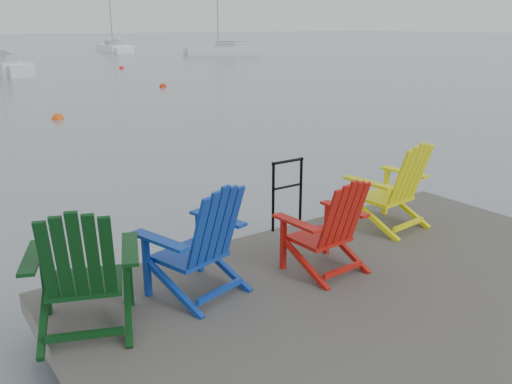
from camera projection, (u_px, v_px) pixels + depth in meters
ground at (424, 360)px, 5.07m from camera, size 400.00×400.00×0.00m
dock at (428, 327)px, 4.97m from camera, size 6.00×5.00×1.40m
handrail at (287, 187)px, 6.83m from camera, size 0.48×0.04×0.90m
chair_green at (82, 268)px, 4.46m from camera, size 1.12×1.07×1.16m
chair_blue at (200, 240)px, 5.11m from camera, size 1.05×0.99×1.12m
chair_red at (329, 225)px, 5.60m from camera, size 0.86×0.80×1.03m
chair_yellow at (394, 185)px, 6.83m from camera, size 0.97×0.90×1.13m
sailboat_near at (1, 68)px, 34.66m from camera, size 2.57×7.30×10.04m
sailboat_mid at (114, 49)px, 62.30m from camera, size 3.58×9.35×12.50m
sailboat_far at (222, 51)px, 55.74m from camera, size 6.95×4.94×9.78m
buoy_a at (58, 119)px, 17.95m from camera, size 0.40×0.40×0.40m
buoy_c at (163, 87)px, 27.10m from camera, size 0.38×0.38×0.38m
buoy_d at (122, 69)px, 38.50m from camera, size 0.34×0.34×0.34m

